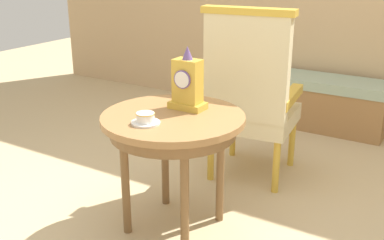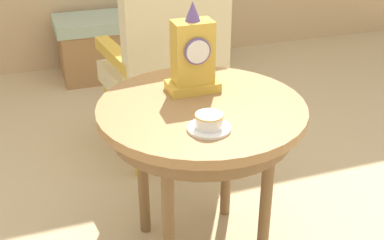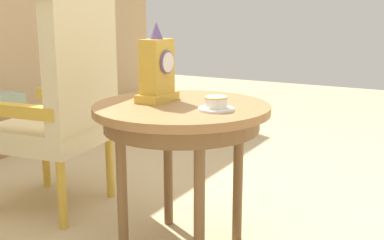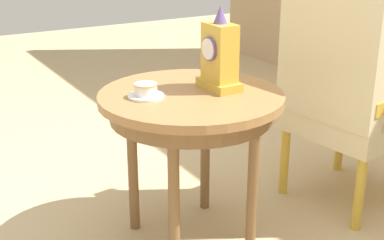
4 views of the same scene
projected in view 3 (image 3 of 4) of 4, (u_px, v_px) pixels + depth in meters
side_table at (182, 122)px, 2.03m from camera, size 0.74×0.74×0.65m
teacup_left at (216, 104)px, 1.89m from camera, size 0.14×0.14×0.06m
mantel_clock at (157, 70)px, 2.05m from camera, size 0.19×0.11×0.34m
armchair at (64, 99)px, 2.46m from camera, size 0.61×0.59×1.14m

